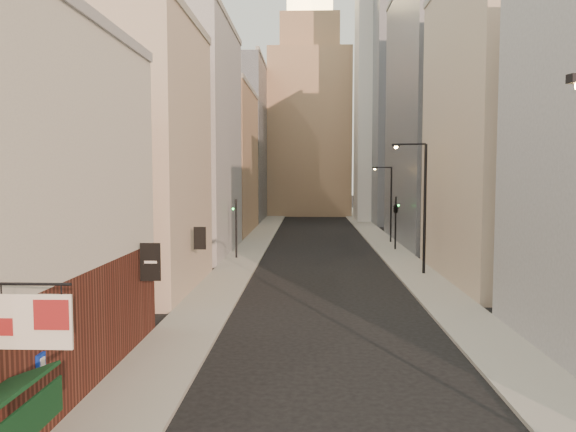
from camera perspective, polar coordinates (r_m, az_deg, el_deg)
The scene contains 15 objects.
sidewalk_left at distance 63.24m, azimuth -2.80°, elevation -2.07°, with size 3.00×140.00×0.15m, color #9C998E.
sidewalk_right at distance 63.46m, azimuth 8.98°, elevation -2.10°, with size 3.00×140.00×0.15m, color #9C998E.
left_bldg_beige at distance 35.36m, azimuth -15.94°, elevation 5.65°, with size 8.00×12.00×16.00m, color #BCA58F.
left_bldg_grey at distance 50.90m, azimuth -10.36°, elevation 7.52°, with size 8.00×16.00×20.00m, color gray.
left_bldg_tan at distance 68.51m, azimuth -7.08°, elevation 5.45°, with size 8.00×18.00×17.00m, color tan.
left_bldg_wingrid at distance 88.44m, azimuth -5.01°, elevation 7.46°, with size 8.00×20.00×24.00m, color gray.
right_bldg_beige at distance 39.94m, azimuth 21.47°, elevation 8.22°, with size 8.00×16.00×20.00m, color #BCA58F.
right_bldg_wingrid at distance 59.39m, azimuth 15.07°, elevation 9.87°, with size 8.00×20.00×26.00m, color gray.
highrise at distance 89.68m, azimuth 14.96°, elevation 16.10°, with size 21.00×23.00×51.20m.
clock_tower at distance 100.18m, azimuth 2.20°, elevation 10.32°, with size 14.00×14.00×44.90m.
white_tower at distance 87.11m, azimuth 9.62°, elevation 11.83°, with size 8.00×8.00×41.50m.
streetlamp_mid at distance 39.93m, azimuth 13.40°, elevation 1.56°, with size 2.38×0.71×9.18m.
streetlamp_far at distance 57.80m, azimuth 10.24°, elevation 1.62°, with size 2.04×0.35×7.79m.
traffic_light_left at distance 46.35m, azimuth -5.29°, elevation -0.25°, with size 0.54×0.42×5.00m.
traffic_light_right at distance 52.38m, azimuth 10.89°, elevation 0.75°, with size 0.76×0.76×5.00m.
Camera 1 is at (-1.08, -7.62, 7.04)m, focal length 35.00 mm.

